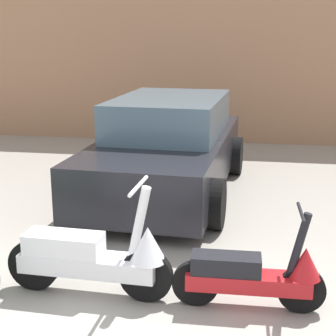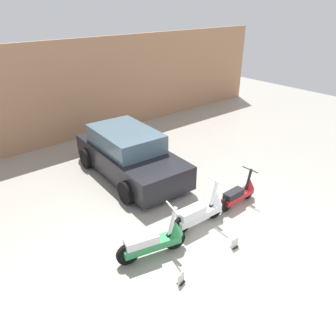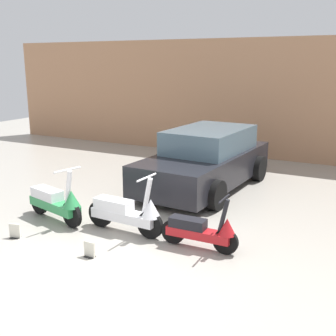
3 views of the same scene
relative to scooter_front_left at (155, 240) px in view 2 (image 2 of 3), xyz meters
name	(u,v)px [view 2 (image 2 of 3)]	position (x,y,z in m)	size (l,w,h in m)	color
ground_plane	(246,243)	(1.84, -1.04, -0.39)	(28.00, 28.00, 0.00)	#9E998E
wall_back	(75,92)	(1.84, 7.27, 1.47)	(19.60, 0.12, 3.72)	tan
scooter_front_left	(155,240)	(0.00, 0.00, 0.00)	(1.57, 0.70, 1.11)	black
scooter_front_right	(201,211)	(1.53, 0.14, 0.00)	(1.60, 0.57, 1.11)	black
scooter_front_center	(239,193)	(2.98, 0.13, -0.06)	(1.35, 0.48, 0.94)	black
car_rear_left	(129,154)	(1.67, 3.44, 0.29)	(2.25, 4.33, 1.44)	black
placard_near_left_scooter	(181,278)	(-0.10, -0.97, -0.28)	(0.20, 0.16, 0.26)	black
placard_near_right_scooter	(235,243)	(1.52, -0.96, -0.28)	(0.20, 0.12, 0.26)	black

